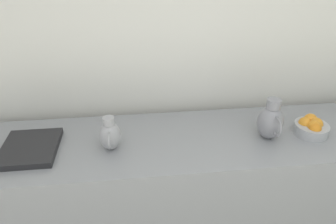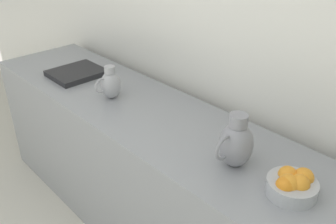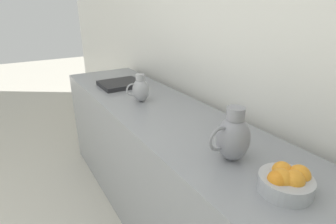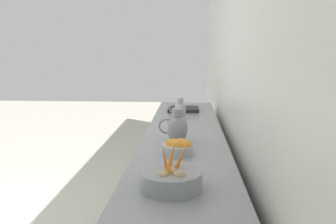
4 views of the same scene
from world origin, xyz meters
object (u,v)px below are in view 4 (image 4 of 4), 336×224
at_px(orange_bowl, 178,147).
at_px(vegetable_colander, 171,179).
at_px(metal_pitcher_short, 180,109).
at_px(metal_pitcher_tall, 177,128).

bearing_deg(orange_bowl, vegetable_colander, 88.78).
bearing_deg(vegetable_colander, orange_bowl, -91.22).
bearing_deg(metal_pitcher_short, metal_pitcher_tall, 90.29).
distance_m(vegetable_colander, metal_pitcher_tall, 0.85).
height_order(vegetable_colander, orange_bowl, vegetable_colander).
bearing_deg(vegetable_colander, metal_pitcher_tall, -89.90).
bearing_deg(vegetable_colander, metal_pitcher_short, -89.80).
relative_size(vegetable_colander, metal_pitcher_short, 1.52).
xyz_separation_m(orange_bowl, metal_pitcher_short, (0.02, -1.20, 0.04)).
distance_m(orange_bowl, metal_pitcher_tall, 0.28).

